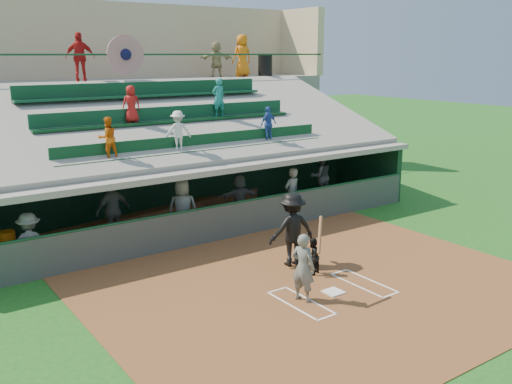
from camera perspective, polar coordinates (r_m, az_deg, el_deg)
ground at (r=14.11m, az=7.75°, el=-10.00°), size 100.00×100.00×0.00m
dirt_slab at (r=14.44m, az=6.39°, el=-9.34°), size 11.00×9.00×0.02m
home_plate at (r=14.09m, az=7.75°, el=-9.87°), size 0.43×0.43×0.03m
batters_box_chalk at (r=14.10m, az=7.75°, el=-9.91°), size 2.65×1.85×0.01m
dugout_floor at (r=19.26m, az=-6.03°, el=-3.35°), size 16.00×3.50×0.04m
concourse_slab at (r=24.77m, az=-13.88°, el=5.54°), size 20.00×3.00×4.60m
grandstand at (r=22.05m, az=-11.00°, el=4.62°), size 20.40×10.40×7.80m
batter_at_plate at (r=13.30m, az=4.77°, el=-7.47°), size 0.91×0.77×1.95m
catcher at (r=14.95m, az=5.65°, el=-6.44°), size 0.58×0.52×0.98m
home_umpire at (r=15.42m, az=3.61°, el=-3.73°), size 1.42×0.97×2.02m
dugout_bench at (r=20.20m, az=-7.81°, el=-1.87°), size 14.96×3.05×0.45m
white_table at (r=16.60m, az=-23.42°, el=-6.02°), size 0.88×0.77×0.65m
water_cooler at (r=16.36m, az=-23.63°, el=-4.35°), size 0.42×0.42×0.42m
dugout_player_a at (r=15.87m, az=-21.69°, el=-4.83°), size 1.15×0.78×1.64m
dugout_player_b at (r=17.80m, az=-14.11°, el=-1.81°), size 1.20×0.66×1.94m
dugout_player_c at (r=17.68m, az=-7.33°, el=-1.70°), size 1.09×0.96×1.88m
dugout_player_d at (r=19.56m, az=-1.69°, el=-0.52°), size 1.54×0.73×1.60m
dugout_player_e at (r=19.63m, az=3.60°, el=-0.17°), size 0.72×0.53×1.81m
dugout_player_f at (r=22.43m, az=6.46°, el=1.60°), size 1.04×0.89×1.87m
trash_bin at (r=27.70m, az=0.92°, el=12.57°), size 0.67×0.67×1.00m
concourse_staff_a at (r=23.08m, az=-17.18°, el=12.78°), size 1.16×0.79×1.82m
concourse_staff_b at (r=26.68m, az=-1.40°, el=13.48°), size 0.96×0.66×1.89m
concourse_staff_c at (r=26.39m, az=-3.98°, el=13.11°), size 1.52×1.02×1.57m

